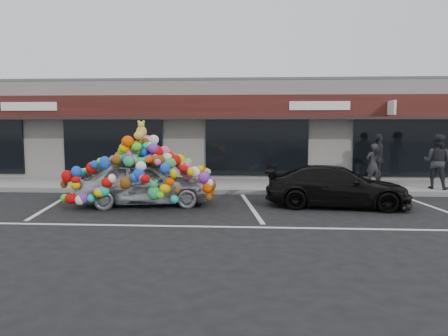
# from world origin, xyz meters

# --- Properties ---
(ground) EXTENTS (90.00, 90.00, 0.00)m
(ground) POSITION_xyz_m (0.00, 0.00, 0.00)
(ground) COLOR black
(ground) RESTS_ON ground
(shop_building) EXTENTS (24.00, 7.20, 4.31)m
(shop_building) POSITION_xyz_m (0.00, 8.44, 2.16)
(shop_building) COLOR white
(shop_building) RESTS_ON ground
(sidewalk) EXTENTS (26.00, 3.00, 0.15)m
(sidewalk) POSITION_xyz_m (0.00, 4.00, 0.07)
(sidewalk) COLOR gray
(sidewalk) RESTS_ON ground
(kerb) EXTENTS (26.00, 0.18, 0.16)m
(kerb) POSITION_xyz_m (0.00, 2.50, 0.07)
(kerb) COLOR slate
(kerb) RESTS_ON ground
(parking_stripe_left) EXTENTS (0.73, 4.37, 0.01)m
(parking_stripe_left) POSITION_xyz_m (-3.20, 0.20, 0.00)
(parking_stripe_left) COLOR silver
(parking_stripe_left) RESTS_ON ground
(parking_stripe_mid) EXTENTS (0.73, 4.37, 0.01)m
(parking_stripe_mid) POSITION_xyz_m (2.80, 0.20, 0.00)
(parking_stripe_mid) COLOR silver
(parking_stripe_mid) RESTS_ON ground
(parking_stripe_right) EXTENTS (0.73, 4.37, 0.01)m
(parking_stripe_right) POSITION_xyz_m (8.20, 0.20, 0.00)
(parking_stripe_right) COLOR silver
(parking_stripe_right) RESTS_ON ground
(lane_line) EXTENTS (14.00, 0.12, 0.01)m
(lane_line) POSITION_xyz_m (2.00, -2.30, 0.00)
(lane_line) COLOR silver
(lane_line) RESTS_ON ground
(toy_car) EXTENTS (2.89, 4.50, 2.47)m
(toy_car) POSITION_xyz_m (-0.44, 0.34, 0.84)
(toy_car) COLOR #A7AFB2
(toy_car) RESTS_ON ground
(black_sedan) EXTENTS (2.11, 4.33, 1.21)m
(black_sedan) POSITION_xyz_m (5.33, 0.45, 0.61)
(black_sedan) COLOR black
(black_sedan) RESTS_ON ground
(pedestrian_a) EXTENTS (0.63, 0.48, 1.54)m
(pedestrian_a) POSITION_xyz_m (7.38, 4.20, 0.92)
(pedestrian_a) COLOR black
(pedestrian_a) RESTS_ON sidewalk
(pedestrian_b) EXTENTS (1.19, 1.15, 1.92)m
(pedestrian_b) POSITION_xyz_m (9.33, 3.25, 1.11)
(pedestrian_b) COLOR black
(pedestrian_b) RESTS_ON sidewalk
(pedestrian_c) EXTENTS (1.22, 0.89, 1.92)m
(pedestrian_c) POSITION_xyz_m (7.60, 4.37, 1.11)
(pedestrian_c) COLOR black
(pedestrian_c) RESTS_ON sidewalk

